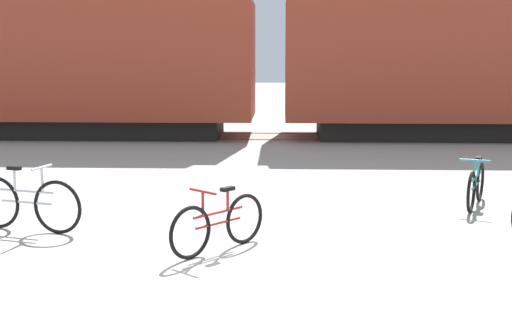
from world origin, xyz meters
TOP-DOWN VIEW (x-y plane):
  - ground_plane at (0.00, 0.00)m, footprint 80.00×80.00m
  - freight_train at (-0.00, 11.67)m, footprint 49.78×3.08m
  - rail_near at (0.00, 10.95)m, footprint 61.78×0.07m
  - rail_far at (0.00, 12.39)m, footprint 61.78×0.07m
  - bicycle_maroon at (-0.43, 0.32)m, footprint 1.10×1.25m
  - bicycle_teal at (3.49, 2.97)m, footprint 0.68×1.50m
  - bicycle_silver at (-3.20, 1.20)m, footprint 1.70×0.57m

SIDE VIEW (x-z plane):
  - ground_plane at x=0.00m, z-range 0.00..0.00m
  - rail_near at x=0.00m, z-range 0.00..0.01m
  - rail_far at x=0.00m, z-range 0.00..0.01m
  - bicycle_teal at x=3.49m, z-range -0.06..0.75m
  - bicycle_maroon at x=-0.43m, z-range -0.06..0.77m
  - bicycle_silver at x=-3.20m, z-range -0.07..0.87m
  - freight_train at x=0.00m, z-range 0.11..5.32m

